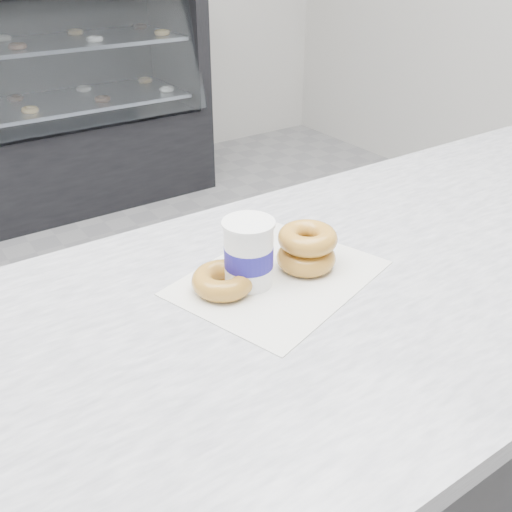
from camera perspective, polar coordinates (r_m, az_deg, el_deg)
The scene contains 6 objects.
ground at distance 1.93m, azimuth -8.11°, elevation -18.21°, with size 5.00×5.00×0.00m, color #969598.
counter at distance 1.25m, azimuth 4.00°, elevation -21.31°, with size 3.06×0.76×0.90m.
wax_paper at distance 0.99m, azimuth 2.32°, elevation -2.18°, with size 0.34×0.26×0.00m, color silver.
donut_single at distance 0.94m, azimuth -3.32°, elevation -2.44°, with size 0.10×0.10×0.04m, color gold.
donut_stack at distance 1.00m, azimuth 5.10°, elevation 0.82°, with size 0.14×0.14×0.07m.
coffee_cup at distance 0.94m, azimuth -0.74°, elevation 0.34°, with size 0.09×0.09×0.12m.
Camera 1 is at (-0.51, -1.20, 1.42)m, focal length 40.00 mm.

